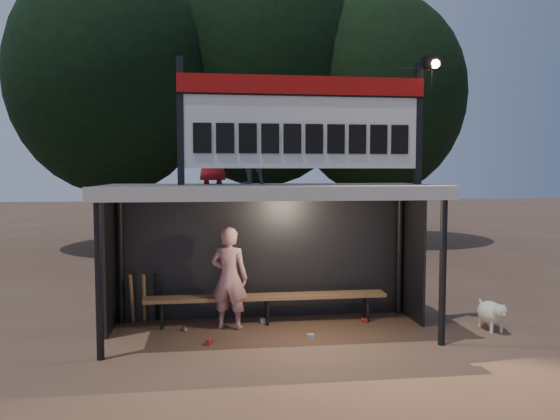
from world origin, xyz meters
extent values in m
plane|color=brown|center=(0.00, 0.00, 0.00)|extent=(80.00, 80.00, 0.00)
imported|color=white|center=(-0.63, 0.34, 0.82)|extent=(0.69, 0.56, 1.65)
imported|color=slate|center=(-0.30, 0.34, 2.83)|extent=(0.60, 0.53, 1.01)
imported|color=#AA1A1C|center=(-0.87, 0.52, 2.87)|extent=(0.54, 0.35, 1.11)
cube|color=#3B3B3D|center=(0.00, 0.00, 2.26)|extent=(5.00, 2.00, 0.12)
cube|color=silver|center=(0.00, -1.02, 2.22)|extent=(5.10, 0.06, 0.20)
cylinder|color=black|center=(-2.40, -0.90, 1.10)|extent=(0.10, 0.10, 2.20)
cylinder|color=black|center=(2.40, -0.90, 1.10)|extent=(0.10, 0.10, 2.20)
cylinder|color=black|center=(-2.40, 0.90, 1.10)|extent=(0.10, 0.10, 2.20)
cylinder|color=black|center=(2.40, 0.90, 1.10)|extent=(0.10, 0.10, 2.20)
cube|color=black|center=(0.00, 1.00, 1.10)|extent=(5.00, 0.04, 2.20)
cube|color=black|center=(-2.50, 0.50, 1.10)|extent=(0.04, 1.00, 2.20)
cube|color=black|center=(2.50, 0.50, 1.10)|extent=(0.04, 1.00, 2.20)
cylinder|color=black|center=(0.00, 1.00, 2.15)|extent=(5.00, 0.06, 0.06)
cube|color=black|center=(-1.35, 0.00, 3.27)|extent=(0.10, 0.10, 1.90)
cube|color=black|center=(2.35, 0.00, 3.27)|extent=(0.10, 0.10, 1.90)
cube|color=silver|center=(0.50, 0.00, 3.27)|extent=(3.80, 0.08, 1.40)
cube|color=#A30E0B|center=(0.50, -0.05, 3.83)|extent=(3.80, 0.04, 0.28)
cube|color=black|center=(0.50, -0.06, 3.68)|extent=(3.80, 0.02, 0.03)
cube|color=black|center=(-1.03, -0.05, 3.02)|extent=(0.27, 0.03, 0.45)
cube|color=black|center=(-0.69, -0.05, 3.02)|extent=(0.27, 0.03, 0.45)
cube|color=black|center=(-0.35, -0.05, 3.02)|extent=(0.27, 0.03, 0.45)
cube|color=black|center=(-0.01, -0.05, 3.02)|extent=(0.27, 0.03, 0.45)
cube|color=black|center=(0.33, -0.05, 3.02)|extent=(0.27, 0.03, 0.45)
cube|color=black|center=(0.67, -0.05, 3.02)|extent=(0.27, 0.03, 0.45)
cube|color=black|center=(1.01, -0.05, 3.02)|extent=(0.27, 0.03, 0.45)
cube|color=black|center=(1.35, -0.05, 3.02)|extent=(0.27, 0.03, 0.45)
cube|color=black|center=(1.69, -0.05, 3.02)|extent=(0.27, 0.03, 0.45)
cube|color=black|center=(2.03, -0.05, 3.02)|extent=(0.27, 0.03, 0.45)
cylinder|color=black|center=(2.30, 0.00, 4.12)|extent=(0.50, 0.04, 0.04)
cylinder|color=black|center=(2.55, 0.00, 3.97)|extent=(0.04, 0.04, 0.30)
cube|color=black|center=(2.55, -0.05, 4.22)|extent=(0.30, 0.22, 0.18)
sphere|color=#FFD88C|center=(2.55, -0.14, 4.18)|extent=(0.14, 0.14, 0.14)
cube|color=#936B45|center=(0.00, 0.55, 0.45)|extent=(4.00, 0.35, 0.06)
cylinder|color=black|center=(-1.70, 0.43, 0.23)|extent=(0.05, 0.05, 0.45)
cylinder|color=black|center=(-1.70, 0.67, 0.23)|extent=(0.05, 0.05, 0.45)
cylinder|color=black|center=(0.00, 0.43, 0.23)|extent=(0.05, 0.05, 0.45)
cylinder|color=black|center=(0.00, 0.67, 0.23)|extent=(0.05, 0.05, 0.45)
cylinder|color=black|center=(1.70, 0.43, 0.23)|extent=(0.05, 0.05, 0.45)
cylinder|color=black|center=(1.70, 0.67, 0.23)|extent=(0.05, 0.05, 0.45)
cylinder|color=black|center=(-4.00, 10.00, 1.87)|extent=(0.50, 0.50, 3.74)
ellipsoid|color=black|center=(-4.00, 10.00, 5.53)|extent=(6.46, 6.46, 7.48)
cylinder|color=black|center=(1.00, 11.50, 2.09)|extent=(0.50, 0.50, 4.18)
ellipsoid|color=black|center=(1.00, 11.50, 6.18)|extent=(7.22, 7.22, 8.36)
cylinder|color=#312116|center=(5.00, 10.50, 1.76)|extent=(0.50, 0.50, 3.52)
ellipsoid|color=black|center=(5.00, 10.50, 5.20)|extent=(6.08, 6.08, 7.04)
ellipsoid|color=silver|center=(3.51, -0.26, 0.27)|extent=(0.36, 0.58, 0.36)
sphere|color=beige|center=(3.51, -0.54, 0.36)|extent=(0.22, 0.22, 0.22)
cone|color=beige|center=(3.51, -0.64, 0.34)|extent=(0.10, 0.10, 0.10)
cone|color=#EDE0C9|center=(3.46, -0.56, 0.46)|extent=(0.06, 0.06, 0.07)
cone|color=beige|center=(3.56, -0.56, 0.46)|extent=(0.06, 0.06, 0.07)
cylinder|color=white|center=(3.43, -0.44, 0.09)|extent=(0.05, 0.05, 0.18)
cylinder|color=silver|center=(3.59, -0.44, 0.09)|extent=(0.05, 0.05, 0.18)
cylinder|color=beige|center=(3.43, -0.08, 0.09)|extent=(0.05, 0.05, 0.18)
cylinder|color=beige|center=(3.59, -0.08, 0.09)|extent=(0.05, 0.05, 0.18)
cylinder|color=silver|center=(3.51, 0.04, 0.34)|extent=(0.04, 0.16, 0.14)
cylinder|color=#8F6543|center=(-2.22, 0.82, 0.43)|extent=(0.08, 0.27, 0.84)
cylinder|color=olive|center=(-2.02, 0.82, 0.43)|extent=(0.08, 0.30, 0.83)
cylinder|color=black|center=(-1.82, 0.82, 0.43)|extent=(0.08, 0.33, 0.83)
cube|color=#B42A1E|center=(-0.95, -0.45, 0.04)|extent=(0.11, 0.12, 0.08)
cylinder|color=#B9B9BE|center=(-1.34, 0.30, 0.04)|extent=(0.11, 0.14, 0.07)
cube|color=beige|center=(0.56, -0.39, 0.04)|extent=(0.10, 0.07, 0.08)
cylinder|color=red|center=(1.62, 0.40, 0.04)|extent=(0.08, 0.13, 0.07)
cube|color=#A2A2A7|center=(-0.07, 0.56, 0.04)|extent=(0.09, 0.11, 0.08)
camera|label=1|loc=(-0.95, -8.31, 2.51)|focal=35.00mm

